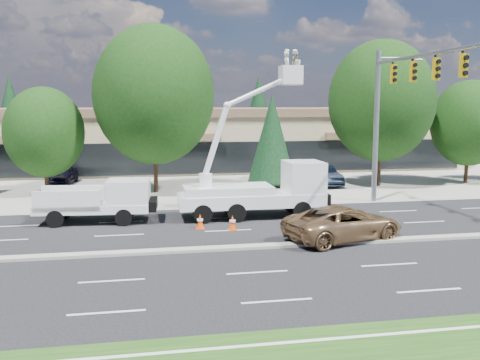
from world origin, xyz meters
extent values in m
plane|color=black|center=(0.00, 0.00, 0.00)|extent=(140.00, 140.00, 0.00)
cube|color=#9C998E|center=(0.00, 20.00, 0.01)|extent=(140.00, 22.00, 0.01)
cube|color=#9C998E|center=(0.00, 0.00, 0.06)|extent=(120.00, 0.55, 0.12)
cube|color=tan|center=(0.00, 30.00, 2.50)|extent=(50.00, 15.00, 5.00)
cube|color=brown|center=(0.00, 30.00, 5.15)|extent=(50.40, 15.40, 0.70)
cube|color=black|center=(0.00, 22.45, 1.50)|extent=(48.00, 0.12, 2.60)
cylinder|color=#332114|center=(-10.00, 15.00, 1.14)|extent=(0.28, 0.28, 2.27)
ellipsoid|color=black|center=(-10.00, 15.00, 4.10)|extent=(5.05, 5.05, 5.81)
cylinder|color=#332114|center=(-3.00, 15.00, 1.79)|extent=(0.28, 0.28, 3.59)
ellipsoid|color=black|center=(-3.00, 15.00, 6.48)|extent=(7.97, 7.97, 9.17)
cylinder|color=#332114|center=(5.00, 15.00, 0.40)|extent=(0.26, 0.26, 0.80)
cone|color=black|center=(5.00, 15.00, 3.54)|extent=(3.35, 3.35, 6.12)
cylinder|color=#332114|center=(13.00, 15.00, 1.69)|extent=(0.28, 0.28, 3.38)
ellipsoid|color=black|center=(13.00, 15.00, 6.11)|extent=(7.52, 7.52, 8.65)
cylinder|color=#332114|center=(20.00, 15.00, 1.24)|extent=(0.28, 0.28, 2.49)
ellipsoid|color=black|center=(20.00, 15.00, 4.49)|extent=(5.53, 5.53, 6.36)
cylinder|color=#332114|center=(-18.00, 42.00, 0.40)|extent=(0.26, 0.26, 0.80)
cone|color=black|center=(-18.00, 42.00, 4.84)|extent=(4.57, 4.57, 8.35)
cylinder|color=#332114|center=(-4.00, 42.00, 0.40)|extent=(0.26, 0.26, 0.80)
cone|color=black|center=(-4.00, 42.00, 5.17)|extent=(4.89, 4.89, 8.94)
cylinder|color=#332114|center=(10.00, 42.00, 0.40)|extent=(0.26, 0.26, 0.80)
cone|color=black|center=(10.00, 42.00, 4.95)|extent=(4.68, 4.68, 8.55)
cylinder|color=#332114|center=(22.00, 42.00, 0.40)|extent=(0.26, 0.26, 0.80)
cone|color=black|center=(22.00, 42.00, 5.55)|extent=(5.25, 5.25, 9.59)
cylinder|color=gray|center=(10.00, 9.20, 4.50)|extent=(0.32, 0.32, 9.00)
cylinder|color=gray|center=(10.00, 4.20, 8.30)|extent=(0.20, 10.00, 0.20)
cylinder|color=gray|center=(11.30, 9.20, 8.60)|extent=(2.60, 0.12, 0.12)
cube|color=gold|center=(10.00, 7.20, 7.55)|extent=(0.32, 0.22, 1.05)
cube|color=gold|center=(10.00, 5.00, 7.55)|extent=(0.32, 0.22, 1.05)
cube|color=gold|center=(10.00, 2.80, 7.55)|extent=(0.32, 0.22, 1.05)
cube|color=gold|center=(10.00, 0.60, 7.55)|extent=(0.32, 0.22, 1.05)
cube|color=white|center=(-6.35, 6.20, 0.79)|extent=(5.70, 2.46, 0.42)
cube|color=white|center=(-4.59, 6.06, 1.44)|extent=(2.19, 2.14, 1.39)
cube|color=black|center=(-3.99, 6.02, 1.62)|extent=(0.21, 1.76, 0.93)
cube|color=white|center=(-7.39, 7.16, 1.25)|extent=(3.16, 0.52, 1.02)
cube|color=white|center=(-7.52, 5.41, 1.25)|extent=(3.16, 0.52, 1.02)
cube|color=white|center=(1.67, 6.00, 0.95)|extent=(7.59, 2.29, 0.66)
cube|color=white|center=(4.51, 6.01, 1.94)|extent=(1.90, 2.23, 1.90)
cube|color=black|center=(5.22, 6.01, 2.09)|extent=(0.08, 1.90, 1.14)
cube|color=white|center=(0.43, 6.00, 1.47)|extent=(4.56, 2.19, 0.47)
cylinder|color=white|center=(-0.71, 5.99, 1.99)|extent=(0.66, 0.66, 0.76)
cube|color=white|center=(3.74, 6.00, 7.36)|extent=(1.05, 0.86, 1.02)
imported|color=beige|center=(3.53, 6.00, 7.75)|extent=(0.39, 0.60, 1.64)
imported|color=beige|center=(3.95, 6.00, 7.75)|extent=(0.62, 0.80, 1.64)
ellipsoid|color=white|center=(3.53, 6.00, 8.58)|extent=(0.25, 0.25, 0.17)
ellipsoid|color=white|center=(3.95, 6.00, 8.58)|extent=(0.25, 0.25, 0.17)
cube|color=#FF4C08|center=(-1.24, 3.89, 0.01)|extent=(0.40, 0.40, 0.03)
cone|color=#FF4C08|center=(-1.24, 3.89, 0.35)|extent=(0.36, 0.36, 0.70)
cylinder|color=white|center=(-1.24, 3.89, 0.42)|extent=(0.29, 0.29, 0.10)
cube|color=#FF4C08|center=(0.23, 3.33, 0.01)|extent=(0.40, 0.40, 0.03)
cone|color=#FF4C08|center=(0.23, 3.33, 0.35)|extent=(0.36, 0.36, 0.70)
cylinder|color=white|center=(0.23, 3.33, 0.42)|extent=(0.29, 0.29, 0.10)
cube|color=#FF4C08|center=(6.89, 3.15, 0.01)|extent=(0.40, 0.40, 0.03)
cone|color=#FF4C08|center=(6.89, 3.15, 0.35)|extent=(0.36, 0.36, 0.70)
cylinder|color=white|center=(6.89, 3.15, 0.42)|extent=(0.29, 0.29, 0.10)
imported|color=#926D46|center=(4.68, 0.60, 0.75)|extent=(5.87, 3.92, 1.50)
imported|color=black|center=(-9.69, 20.07, 0.67)|extent=(2.11, 4.13, 1.35)
imported|color=black|center=(8.99, 16.00, 0.76)|extent=(2.00, 4.72, 1.51)
camera|label=1|loc=(-3.90, -20.96, 5.90)|focal=40.00mm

